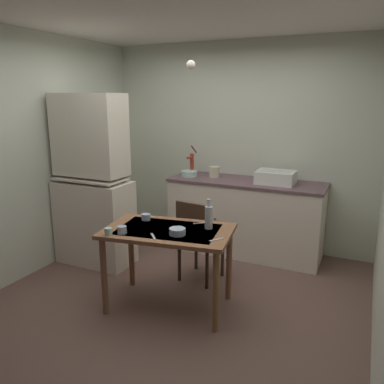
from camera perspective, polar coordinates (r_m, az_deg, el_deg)
name	(u,v)px	position (r m, az deg, el deg)	size (l,w,h in m)	color
ground_plane	(177,299)	(3.92, -2.23, -15.48)	(4.47, 4.47, 0.00)	brown
wall_back	(239,146)	(5.11, 6.89, 6.80)	(3.57, 0.10, 2.60)	beige
wall_left	(30,155)	(4.57, -22.78, 5.00)	(0.10, 3.57, 2.60)	beige
ceiling_slab	(174,4)	(3.50, -2.68, 25.95)	(3.57, 3.57, 0.10)	silver
hutch_cabinet	(93,187)	(4.57, -14.42, 0.73)	(0.88, 0.46, 1.96)	beige
counter_cabinet	(245,217)	(4.87, 7.82, -3.68)	(1.89, 0.64, 0.93)	beige
sink_basin	(276,177)	(4.65, 12.25, 2.17)	(0.44, 0.34, 0.15)	white
hand_pump	(192,162)	(5.03, -0.03, 4.42)	(0.05, 0.27, 0.39)	maroon
mixing_bowl_counter	(189,174)	(4.96, -0.42, 2.73)	(0.21, 0.21, 0.07)	#ADD1C1
stoneware_crock	(214,172)	(4.90, 3.29, 2.98)	(0.13, 0.13, 0.14)	beige
dining_table	(168,240)	(3.54, -3.52, -7.13)	(1.24, 0.86, 0.76)	brown
chair_far_side	(198,238)	(4.08, 0.91, -6.82)	(0.45, 0.45, 0.89)	#38281C
serving_bowl_wide	(177,232)	(3.36, -2.18, -5.85)	(0.14, 0.14, 0.06)	#9EB2C6
teacup_cream	(108,232)	(3.42, -12.23, -5.72)	(0.07, 0.07, 0.07)	#ADD1C1
mug_tall	(146,217)	(3.77, -6.82, -3.68)	(0.09, 0.09, 0.06)	#9EB2C6
teacup_mint	(122,230)	(3.43, -10.30, -5.53)	(0.08, 0.08, 0.07)	#9EB2C6
glass_bottle	(209,217)	(3.49, 2.48, -3.66)	(0.07, 0.07, 0.28)	#B7BCC1
table_knife	(202,223)	(3.66, 1.52, -4.58)	(0.17, 0.02, 0.01)	silver
teaspoon_near_bowl	(217,240)	(3.25, 3.67, -7.01)	(0.15, 0.02, 0.01)	beige
teaspoon_by_cup	(153,236)	(3.34, -5.75, -6.52)	(0.15, 0.02, 0.01)	beige
pendant_bulb	(191,65)	(3.64, -0.17, 18.26)	(0.08, 0.08, 0.08)	#F9EFCC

